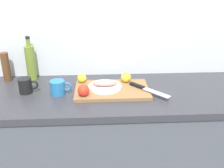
{
  "coord_description": "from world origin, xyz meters",
  "views": [
    {
      "loc": [
        -0.13,
        -1.46,
        1.59
      ],
      "look_at": [
        -0.05,
        0.01,
        0.95
      ],
      "focal_mm": 41.94,
      "sensor_mm": 36.0,
      "label": 1
    }
  ],
  "objects_px": {
    "olive_oil_bottle": "(31,62)",
    "coffee_mug_1": "(26,86)",
    "chef_knife": "(144,88)",
    "fish_fillet": "(105,83)",
    "cutting_board": "(112,90)",
    "lemon_0": "(126,77)",
    "pepper_mill": "(6,67)",
    "coffee_mug_0": "(58,87)",
    "white_plate": "(105,87)"
  },
  "relations": [
    {
      "from": "cutting_board",
      "to": "coffee_mug_1",
      "type": "bearing_deg",
      "value": 178.69
    },
    {
      "from": "cutting_board",
      "to": "pepper_mill",
      "type": "bearing_deg",
      "value": 163.1
    },
    {
      "from": "pepper_mill",
      "to": "fish_fillet",
      "type": "bearing_deg",
      "value": -17.01
    },
    {
      "from": "lemon_0",
      "to": "olive_oil_bottle",
      "type": "height_order",
      "value": "olive_oil_bottle"
    },
    {
      "from": "white_plate",
      "to": "lemon_0",
      "type": "distance_m",
      "value": 0.17
    },
    {
      "from": "lemon_0",
      "to": "pepper_mill",
      "type": "bearing_deg",
      "value": 171.79
    },
    {
      "from": "white_plate",
      "to": "lemon_0",
      "type": "bearing_deg",
      "value": 31.49
    },
    {
      "from": "cutting_board",
      "to": "olive_oil_bottle",
      "type": "xyz_separation_m",
      "value": [
        -0.54,
        0.23,
        0.11
      ]
    },
    {
      "from": "white_plate",
      "to": "pepper_mill",
      "type": "distance_m",
      "value": 0.69
    },
    {
      "from": "lemon_0",
      "to": "fish_fillet",
      "type": "bearing_deg",
      "value": -148.51
    },
    {
      "from": "chef_knife",
      "to": "coffee_mug_1",
      "type": "xyz_separation_m",
      "value": [
        -0.72,
        0.04,
        0.02
      ]
    },
    {
      "from": "cutting_board",
      "to": "white_plate",
      "type": "xyz_separation_m",
      "value": [
        -0.04,
        0.01,
        0.02
      ]
    },
    {
      "from": "olive_oil_bottle",
      "to": "coffee_mug_0",
      "type": "distance_m",
      "value": 0.33
    },
    {
      "from": "coffee_mug_1",
      "to": "pepper_mill",
      "type": "distance_m",
      "value": 0.27
    },
    {
      "from": "cutting_board",
      "to": "lemon_0",
      "type": "bearing_deg",
      "value": 45.12
    },
    {
      "from": "coffee_mug_1",
      "to": "pepper_mill",
      "type": "xyz_separation_m",
      "value": [
        -0.17,
        0.2,
        0.05
      ]
    },
    {
      "from": "fish_fillet",
      "to": "cutting_board",
      "type": "bearing_deg",
      "value": -15.19
    },
    {
      "from": "olive_oil_bottle",
      "to": "coffee_mug_1",
      "type": "height_order",
      "value": "olive_oil_bottle"
    },
    {
      "from": "pepper_mill",
      "to": "coffee_mug_0",
      "type": "bearing_deg",
      "value": -31.65
    },
    {
      "from": "white_plate",
      "to": "fish_fillet",
      "type": "xyz_separation_m",
      "value": [
        0.0,
        0.0,
        0.03
      ]
    },
    {
      "from": "white_plate",
      "to": "chef_knife",
      "type": "xyz_separation_m",
      "value": [
        0.24,
        -0.04,
        0.0
      ]
    },
    {
      "from": "cutting_board",
      "to": "olive_oil_bottle",
      "type": "bearing_deg",
      "value": 156.84
    },
    {
      "from": "chef_knife",
      "to": "pepper_mill",
      "type": "bearing_deg",
      "value": -147.72
    },
    {
      "from": "fish_fillet",
      "to": "pepper_mill",
      "type": "height_order",
      "value": "pepper_mill"
    },
    {
      "from": "white_plate",
      "to": "pepper_mill",
      "type": "xyz_separation_m",
      "value": [
        -0.66,
        0.2,
        0.07
      ]
    },
    {
      "from": "cutting_board",
      "to": "coffee_mug_1",
      "type": "distance_m",
      "value": 0.53
    },
    {
      "from": "chef_knife",
      "to": "fish_fillet",
      "type": "bearing_deg",
      "value": -141.91
    },
    {
      "from": "coffee_mug_0",
      "to": "olive_oil_bottle",
      "type": "bearing_deg",
      "value": 130.37
    },
    {
      "from": "chef_knife",
      "to": "coffee_mug_0",
      "type": "height_order",
      "value": "coffee_mug_0"
    },
    {
      "from": "lemon_0",
      "to": "coffee_mug_1",
      "type": "distance_m",
      "value": 0.63
    },
    {
      "from": "white_plate",
      "to": "coffee_mug_1",
      "type": "relative_size",
      "value": 1.71
    },
    {
      "from": "pepper_mill",
      "to": "olive_oil_bottle",
      "type": "bearing_deg",
      "value": 6.12
    },
    {
      "from": "cutting_board",
      "to": "white_plate",
      "type": "height_order",
      "value": "white_plate"
    },
    {
      "from": "white_plate",
      "to": "coffee_mug_1",
      "type": "xyz_separation_m",
      "value": [
        -0.48,
        0.0,
        0.02
      ]
    },
    {
      "from": "cutting_board",
      "to": "lemon_0",
      "type": "xyz_separation_m",
      "value": [
        0.1,
        0.1,
        0.04
      ]
    },
    {
      "from": "cutting_board",
      "to": "olive_oil_bottle",
      "type": "relative_size",
      "value": 1.52
    },
    {
      "from": "lemon_0",
      "to": "olive_oil_bottle",
      "type": "xyz_separation_m",
      "value": [
        -0.63,
        0.13,
        0.07
      ]
    },
    {
      "from": "chef_knife",
      "to": "pepper_mill",
      "type": "distance_m",
      "value": 0.93
    },
    {
      "from": "fish_fillet",
      "to": "lemon_0",
      "type": "relative_size",
      "value": 2.34
    },
    {
      "from": "fish_fillet",
      "to": "pepper_mill",
      "type": "distance_m",
      "value": 0.69
    },
    {
      "from": "cutting_board",
      "to": "lemon_0",
      "type": "distance_m",
      "value": 0.14
    },
    {
      "from": "chef_knife",
      "to": "lemon_0",
      "type": "bearing_deg",
      "value": 175.54
    },
    {
      "from": "lemon_0",
      "to": "pepper_mill",
      "type": "xyz_separation_m",
      "value": [
        -0.8,
        0.11,
        0.05
      ]
    },
    {
      "from": "fish_fillet",
      "to": "coffee_mug_0",
      "type": "bearing_deg",
      "value": -174.31
    },
    {
      "from": "coffee_mug_0",
      "to": "fish_fillet",
      "type": "bearing_deg",
      "value": 5.69
    },
    {
      "from": "olive_oil_bottle",
      "to": "pepper_mill",
      "type": "relative_size",
      "value": 1.52
    },
    {
      "from": "cutting_board",
      "to": "white_plate",
      "type": "distance_m",
      "value": 0.05
    },
    {
      "from": "lemon_0",
      "to": "coffee_mug_0",
      "type": "bearing_deg",
      "value": -164.95
    },
    {
      "from": "fish_fillet",
      "to": "pepper_mill",
      "type": "relative_size",
      "value": 0.78
    },
    {
      "from": "lemon_0",
      "to": "chef_knife",
      "type": "bearing_deg",
      "value": -51.7
    }
  ]
}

